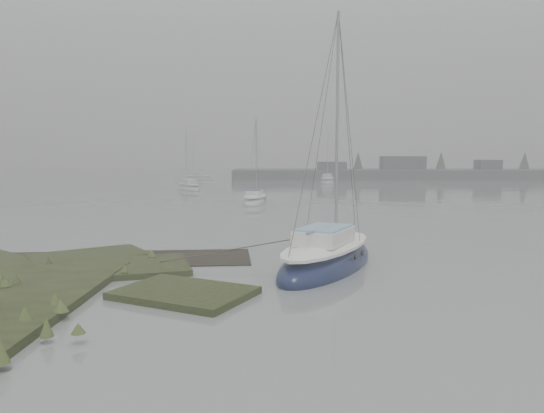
% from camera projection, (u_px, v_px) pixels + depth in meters
% --- Properties ---
extents(ground, '(160.00, 160.00, 0.00)m').
position_uv_depth(ground, '(246.00, 198.00, 44.83)').
color(ground, slate).
rests_on(ground, ground).
extents(far_shoreline, '(60.00, 8.00, 4.15)m').
position_uv_depth(far_shoreline, '(449.00, 173.00, 75.85)').
color(far_shoreline, '#4C4F51').
rests_on(far_shoreline, ground).
extents(sailboat_main, '(4.79, 6.93, 9.36)m').
position_uv_depth(sailboat_main, '(327.00, 260.00, 17.95)').
color(sailboat_main, '#111939').
rests_on(sailboat_main, ground).
extents(sailboat_white, '(2.14, 5.13, 7.05)m').
position_uv_depth(sailboat_white, '(255.00, 201.00, 40.33)').
color(sailboat_white, silver).
rests_on(sailboat_white, ground).
extents(sailboat_far_a, '(3.82, 5.09, 6.95)m').
position_uv_depth(sailboat_far_a, '(189.00, 188.00, 54.83)').
color(sailboat_far_a, '#B7BDC2').
rests_on(sailboat_far_a, ground).
extents(sailboat_far_b, '(2.27, 5.47, 7.52)m').
position_uv_depth(sailboat_far_b, '(327.00, 181.00, 66.37)').
color(sailboat_far_b, silver).
rests_on(sailboat_far_b, ground).
extents(sailboat_far_c, '(4.77, 2.44, 6.43)m').
position_uv_depth(sailboat_far_c, '(198.00, 178.00, 74.18)').
color(sailboat_far_c, '#A6ABB0').
rests_on(sailboat_far_c, ground).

